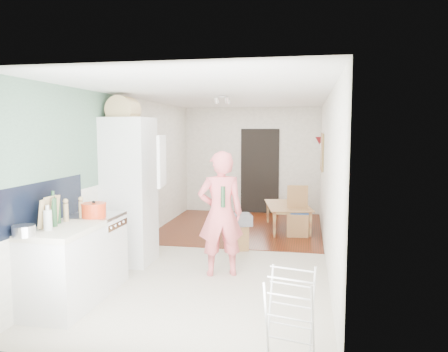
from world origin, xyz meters
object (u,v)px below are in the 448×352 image
(person, at_px, (221,202))
(drying_rack, at_px, (290,316))
(dining_chair, at_px, (298,211))
(stool, at_px, (237,237))
(dining_table, at_px, (289,219))

(person, xyz_separation_m, drying_rack, (1.02, -2.06, -0.61))
(dining_chair, bearing_deg, person, -115.30)
(dining_chair, relative_size, stool, 2.24)
(drying_rack, bearing_deg, dining_chair, 104.33)
(dining_chair, bearing_deg, stool, -133.60)
(dining_table, xyz_separation_m, dining_chair, (0.18, -0.47, 0.25))
(drying_rack, bearing_deg, dining_table, 106.32)
(dining_table, height_order, drying_rack, drying_rack)
(person, xyz_separation_m, dining_table, (0.80, 2.89, -0.79))
(dining_chair, bearing_deg, drying_rack, -92.76)
(dining_chair, distance_m, drying_rack, 4.48)
(dining_chair, bearing_deg, dining_table, 107.30)
(person, bearing_deg, stool, -109.61)
(dining_table, height_order, stool, dining_table)
(person, xyz_separation_m, dining_chair, (0.98, 2.42, -0.53))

